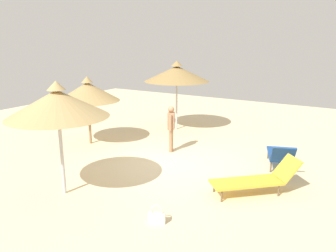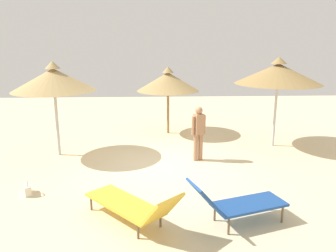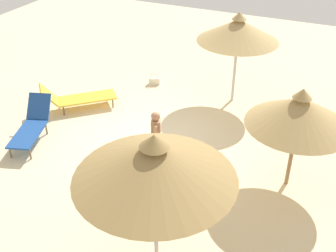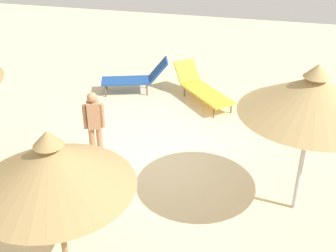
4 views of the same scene
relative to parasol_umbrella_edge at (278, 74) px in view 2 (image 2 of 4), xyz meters
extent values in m
cube|color=beige|center=(-1.74, 3.71, -2.44)|extent=(24.00, 24.00, 0.10)
cylinder|color=#B2B2B7|center=(0.00, 0.00, -1.18)|extent=(0.08, 0.08, 2.42)
cone|color=#997A47|center=(0.00, 0.00, 0.00)|extent=(2.72, 2.72, 0.64)
cone|color=#997A47|center=(0.00, 0.00, 0.42)|extent=(0.49, 0.49, 0.22)
cylinder|color=olive|center=(1.75, 3.42, -1.36)|extent=(0.09, 0.09, 2.05)
cone|color=tan|center=(1.75, 3.42, -0.44)|extent=(2.29, 2.29, 0.67)
cone|color=tan|center=(1.75, 3.42, 0.00)|extent=(0.41, 0.41, 0.22)
cylinder|color=#B2B2B7|center=(-0.64, 6.86, -1.18)|extent=(0.09, 0.09, 2.41)
cone|color=tan|center=(-0.64, 6.86, -0.09)|extent=(2.42, 2.42, 0.65)
cone|color=tan|center=(-0.64, 6.86, 0.34)|extent=(0.44, 0.44, 0.22)
cube|color=#1E478C|center=(-4.81, 2.16, -2.02)|extent=(1.04, 1.53, 0.05)
cylinder|color=brown|center=(-4.37, 1.68, -2.22)|extent=(0.04, 0.04, 0.34)
cylinder|color=brown|center=(-4.87, 1.51, -2.22)|extent=(0.04, 0.04, 0.34)
cylinder|color=brown|center=(-4.74, 2.80, -2.22)|extent=(0.04, 0.04, 0.34)
cylinder|color=brown|center=(-5.24, 2.63, -2.22)|extent=(0.04, 0.04, 0.34)
cube|color=#1E478C|center=(-5.10, 3.05, -1.71)|extent=(0.76, 0.69, 0.60)
cube|color=gold|center=(-4.57, 4.56, -2.07)|extent=(1.74, 1.68, 0.05)
cylinder|color=brown|center=(-4.21, 5.27, -2.24)|extent=(0.04, 0.04, 0.29)
cylinder|color=brown|center=(-3.84, 4.86, -2.24)|extent=(0.04, 0.04, 0.29)
cylinder|color=brown|center=(-5.31, 4.26, -2.24)|extent=(0.04, 0.04, 0.29)
cylinder|color=brown|center=(-4.93, 3.85, -2.24)|extent=(0.04, 0.04, 0.29)
cube|color=gold|center=(-5.38, 3.82, -1.78)|extent=(0.78, 0.79, 0.55)
cylinder|color=#A57554|center=(-1.33, 2.75, -1.99)|extent=(0.13, 0.13, 0.79)
cylinder|color=#A57554|center=(-1.26, 2.60, -1.99)|extent=(0.13, 0.13, 0.79)
cube|color=#A57554|center=(-1.30, 2.68, -1.30)|extent=(0.31, 0.33, 0.59)
sphere|color=#A57554|center=(-1.30, 2.68, -0.90)|extent=(0.21, 0.21, 0.21)
cylinder|color=#A57554|center=(-1.37, 2.84, -1.33)|extent=(0.09, 0.09, 0.54)
cylinder|color=#A57554|center=(-1.22, 2.51, -1.33)|extent=(0.09, 0.09, 0.54)
cube|color=beige|center=(-3.39, 6.85, -2.28)|extent=(0.40, 0.28, 0.22)
torus|color=beige|center=(-3.39, 6.85, -2.11)|extent=(0.25, 0.13, 0.26)
camera|label=1|loc=(-6.83, 12.14, 1.37)|focal=35.60mm
camera|label=2|loc=(-10.66, 3.96, 1.02)|focal=36.31mm
camera|label=3|loc=(2.42, -4.83, 4.05)|focal=45.27mm
camera|label=4|loc=(6.05, 6.10, 2.84)|focal=46.07mm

